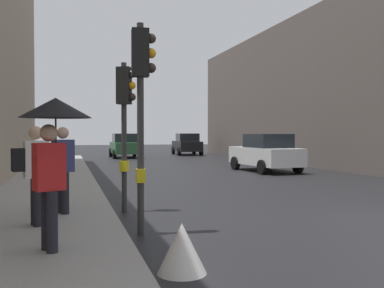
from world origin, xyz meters
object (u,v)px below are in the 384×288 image
traffic_light_near_left (142,89)px  pedestrian_with_umbrella (54,131)px  car_white_compact (266,153)px  car_green_estate (125,146)px  traffic_light_near_right (125,109)px  pedestrian_with_black_backpack (33,169)px  car_dark_suv (187,144)px  warning_sign_triangle (182,248)px  pedestrian_with_grey_backpack (61,165)px

traffic_light_near_left → pedestrian_with_umbrella: size_ratio=1.75×
traffic_light_near_left → car_white_compact: traffic_light_near_left is taller
car_green_estate → traffic_light_near_right: bearing=-97.1°
car_green_estate → pedestrian_with_black_backpack: bearing=-100.8°
car_green_estate → pedestrian_with_umbrella: pedestrian_with_umbrella is taller
car_dark_suv → traffic_light_near_right: bearing=-108.2°
car_white_compact → car_dark_suv: 16.24m
car_green_estate → car_dark_suv: bearing=26.0°
traffic_light_near_right → warning_sign_triangle: size_ratio=5.23×
pedestrian_with_umbrella → pedestrian_with_black_backpack: size_ratio=1.21×
car_white_compact → pedestrian_with_grey_backpack: bearing=-133.4°
car_green_estate → pedestrian_with_black_backpack: (-4.64, -24.27, 0.29)m
car_green_estate → car_white_compact: (4.89, -13.58, 0.00)m
traffic_light_near_left → car_dark_suv: (8.23, 27.44, -1.70)m
pedestrian_with_black_backpack → warning_sign_triangle: (1.99, -2.81, -0.84)m
traffic_light_near_left → traffic_light_near_right: traffic_light_near_left is taller
pedestrian_with_umbrella → warning_sign_triangle: 2.41m
pedestrian_with_grey_backpack → pedestrian_with_black_backpack: 1.19m
traffic_light_near_right → pedestrian_with_grey_backpack: (-1.40, -0.72, -1.18)m
pedestrian_with_black_backpack → warning_sign_triangle: bearing=-54.7°
car_white_compact → pedestrian_with_umbrella: bearing=-126.1°
traffic_light_near_right → pedestrian_with_black_backpack: 2.85m
traffic_light_near_left → pedestrian_with_black_backpack: (-1.85, 0.51, -1.42)m
car_white_compact → warning_sign_triangle: car_white_compact is taller
traffic_light_near_right → car_green_estate: (2.79, 22.45, -1.47)m
traffic_light_near_left → pedestrian_with_umbrella: bearing=-138.1°
traffic_light_near_left → pedestrian_with_umbrella: 2.09m
traffic_light_near_left → pedestrian_with_black_backpack: 2.39m
car_green_estate → pedestrian_with_grey_backpack: pedestrian_with_grey_backpack is taller
car_green_estate → pedestrian_with_umbrella: size_ratio=1.97×
pedestrian_with_black_backpack → traffic_light_near_left: bearing=-15.5°
traffic_light_near_left → pedestrian_with_grey_backpack: bearing=130.9°
pedestrian_with_umbrella → pedestrian_with_grey_backpack: bearing=88.9°
pedestrian_with_umbrella → pedestrian_with_grey_backpack: 3.00m
car_green_estate → car_white_compact: 14.44m
pedestrian_with_umbrella → traffic_light_near_right: bearing=68.3°
traffic_light_near_left → traffic_light_near_right: 2.34m
car_white_compact → pedestrian_with_black_backpack: pedestrian_with_black_backpack is taller
traffic_light_near_right → pedestrian_with_umbrella: traffic_light_near_right is taller
car_dark_suv → pedestrian_with_grey_backpack: pedestrian_with_grey_backpack is taller
traffic_light_near_left → car_dark_suv: bearing=73.3°
pedestrian_with_umbrella → traffic_light_near_left: bearing=41.9°
car_white_compact → car_green_estate: bearing=109.8°
car_green_estate → pedestrian_with_grey_backpack: (-4.19, -23.18, 0.29)m
pedestrian_with_black_backpack → pedestrian_with_umbrella: bearing=-77.6°
pedestrian_with_black_backpack → pedestrian_with_grey_backpack: bearing=67.6°
pedestrian_with_umbrella → pedestrian_with_grey_backpack: (0.05, 2.92, -0.68)m
traffic_light_near_left → pedestrian_with_grey_backpack: size_ratio=2.11×
traffic_light_near_right → car_green_estate: traffic_light_near_right is taller
traffic_light_near_left → car_white_compact: (7.68, 11.20, -1.70)m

